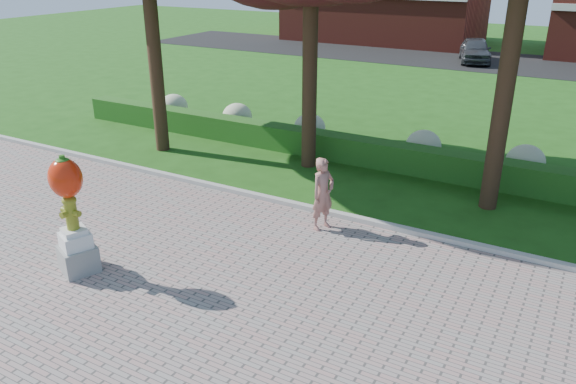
# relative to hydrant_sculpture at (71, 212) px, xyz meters

# --- Properties ---
(ground) EXTENTS (100.00, 100.00, 0.00)m
(ground) POSITION_rel_hydrant_sculpture_xyz_m (3.15, 1.98, -1.37)
(ground) COLOR #1D4D13
(ground) RESTS_ON ground
(walkway) EXTENTS (40.00, 14.00, 0.04)m
(walkway) POSITION_rel_hydrant_sculpture_xyz_m (3.15, -2.02, -1.35)
(walkway) COLOR gray
(walkway) RESTS_ON ground
(curb) EXTENTS (40.00, 0.18, 0.15)m
(curb) POSITION_rel_hydrant_sculpture_xyz_m (3.15, 4.98, -1.29)
(curb) COLOR #ADADA5
(curb) RESTS_ON ground
(lawn_hedge) EXTENTS (24.00, 0.70, 0.80)m
(lawn_hedge) POSITION_rel_hydrant_sculpture_xyz_m (3.15, 8.98, -0.97)
(lawn_hedge) COLOR #234F16
(lawn_hedge) RESTS_ON ground
(hydrangea_row) EXTENTS (20.10, 1.10, 0.99)m
(hydrangea_row) POSITION_rel_hydrant_sculpture_xyz_m (3.73, 9.98, -0.82)
(hydrangea_row) COLOR #B3BE91
(hydrangea_row) RESTS_ON ground
(street) EXTENTS (50.00, 8.00, 0.02)m
(street) POSITION_rel_hydrant_sculpture_xyz_m (3.15, 29.98, -1.36)
(street) COLOR black
(street) RESTS_ON ground
(hydrant_sculpture) EXTENTS (0.89, 0.89, 2.50)m
(hydrant_sculpture) POSITION_rel_hydrant_sculpture_xyz_m (0.00, 0.00, 0.00)
(hydrant_sculpture) COLOR gray
(hydrant_sculpture) RESTS_ON walkway
(woman) EXTENTS (0.61, 0.74, 1.75)m
(woman) POSITION_rel_hydrant_sculpture_xyz_m (3.48, 4.21, -0.45)
(woman) COLOR #A96B60
(woman) RESTS_ON walkway
(parked_car) EXTENTS (2.80, 4.54, 1.44)m
(parked_car) POSITION_rel_hydrant_sculpture_xyz_m (1.55, 29.24, -0.62)
(parked_car) COLOR #393C40
(parked_car) RESTS_ON street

